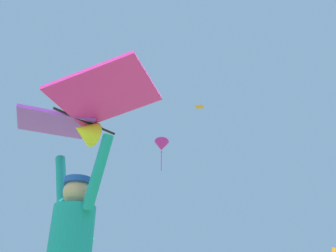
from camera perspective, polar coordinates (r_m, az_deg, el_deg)
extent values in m
cylinder|color=teal|center=(2.95, -15.71, -17.87)|extent=(0.42, 0.42, 0.56)
sphere|color=tan|center=(3.04, -14.74, -10.56)|extent=(0.23, 0.23, 0.23)
cylinder|color=#1E47AD|center=(3.07, -14.53, -8.87)|extent=(0.30, 0.30, 0.05)
cylinder|color=teal|center=(2.87, -11.44, -7.36)|extent=(0.29, 0.16, 0.62)
cylinder|color=teal|center=(3.29, -17.13, -9.36)|extent=(0.29, 0.16, 0.62)
cylinder|color=black|center=(3.30, -13.34, 0.68)|extent=(0.21, 0.66, 0.02)
cube|color=#DB2393|center=(3.00, -10.25, 5.28)|extent=(0.89, 0.80, 0.20)
cube|color=purple|center=(3.60, -18.24, 0.33)|extent=(1.04, 1.03, 0.20)
cone|color=yellow|center=(3.25, -13.53, -0.86)|extent=(0.29, 0.26, 0.24)
cone|color=#DB2393|center=(26.44, -1.07, -3.27)|extent=(1.32, 1.39, 1.18)
cylinder|color=#991867|center=(25.95, -1.10, -5.72)|extent=(0.05, 0.05, 1.59)
pyramid|color=orange|center=(34.27, 5.19, 3.23)|extent=(1.14, 1.14, 0.23)
cone|color=#19B2AD|center=(8.63, -12.63, -17.80)|extent=(0.28, 0.24, 0.24)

